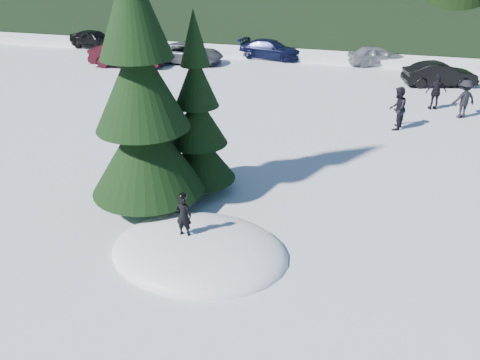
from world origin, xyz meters
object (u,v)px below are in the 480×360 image
(car_1, at_px, (127,54))
(spruce_short, at_px, (198,125))
(car_3, at_px, (270,49))
(adult_2, at_px, (464,99))
(spruce_tall, at_px, (141,95))
(car_2, at_px, (188,53))
(child_skier, at_px, (184,215))
(adult_1, at_px, (436,92))
(car_5, at_px, (440,74))
(car_4, at_px, (377,56))
(adult_0, at_px, (397,108))
(car_0, at_px, (94,39))

(car_1, bearing_deg, spruce_short, -151.14)
(spruce_short, xyz_separation_m, car_3, (-2.35, 19.28, -1.48))
(spruce_short, relative_size, adult_2, 3.19)
(spruce_tall, height_order, car_2, spruce_tall)
(child_skier, height_order, adult_1, adult_1)
(child_skier, bearing_deg, adult_1, -116.57)
(spruce_tall, distance_m, child_skier, 3.47)
(adult_2, relative_size, car_5, 0.44)
(adult_1, bearing_deg, spruce_tall, 36.09)
(child_skier, distance_m, adult_1, 15.44)
(adult_1, xyz_separation_m, car_1, (-17.97, 3.72, -0.05))
(spruce_tall, bearing_deg, car_4, 74.85)
(car_3, bearing_deg, car_1, 129.07)
(spruce_tall, height_order, spruce_short, spruce_tall)
(car_2, bearing_deg, adult_0, -124.12)
(adult_2, bearing_deg, adult_1, -69.21)
(spruce_tall, xyz_separation_m, spruce_short, (1.00, 1.40, -1.22))
(spruce_short, xyz_separation_m, child_skier, (0.85, -3.22, -1.09))
(child_skier, distance_m, adult_0, 11.71)
(adult_0, xyz_separation_m, car_3, (-8.15, 11.89, -0.26))
(adult_0, bearing_deg, car_2, -112.35)
(car_1, distance_m, car_2, 3.84)
(car_5, bearing_deg, child_skier, 142.26)
(adult_0, relative_size, car_0, 0.45)
(spruce_short, bearing_deg, adult_1, 54.86)
(adult_1, bearing_deg, car_0, -38.48)
(spruce_short, bearing_deg, child_skier, -75.28)
(adult_2, relative_size, car_4, 0.47)
(spruce_tall, height_order, adult_1, spruce_tall)
(child_skier, relative_size, car_1, 0.23)
(child_skier, height_order, car_1, child_skier)
(car_2, height_order, car_3, car_2)
(car_2, bearing_deg, spruce_tall, -160.28)
(spruce_short, relative_size, car_0, 1.35)
(child_skier, xyz_separation_m, car_4, (3.75, 22.49, -0.40))
(car_0, bearing_deg, adult_1, -98.30)
(child_skier, height_order, car_5, child_skier)
(child_skier, distance_m, car_1, 20.94)
(adult_1, relative_size, car_1, 0.35)
(car_1, distance_m, car_4, 15.81)
(child_skier, height_order, car_3, child_skier)
(adult_0, xyz_separation_m, car_2, (-12.95, 8.99, -0.25))
(child_skier, distance_m, car_3, 22.73)
(car_5, bearing_deg, adult_1, 157.05)
(adult_0, xyz_separation_m, car_5, (2.24, 7.76, -0.26))
(car_0, xyz_separation_m, car_2, (8.60, -2.68, -0.04))
(spruce_tall, xyz_separation_m, car_5, (9.04, 16.55, -2.69))
(spruce_tall, distance_m, adult_0, 11.38)
(spruce_tall, relative_size, car_3, 2.00)
(adult_1, bearing_deg, car_5, -115.34)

